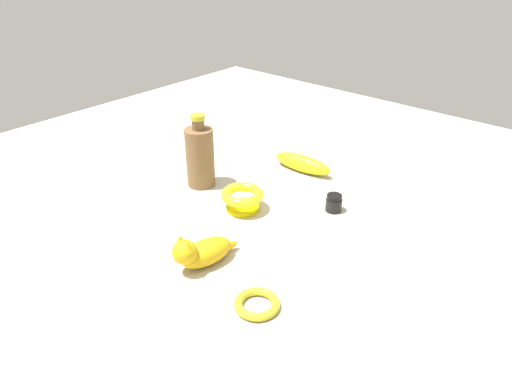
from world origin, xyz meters
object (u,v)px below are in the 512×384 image
Objects in this scene: bowl at (241,198)px; cat_figurine at (201,252)px; bangle at (257,304)px; nail_polish_jar at (334,203)px; bottle_tall at (200,156)px; banana at (303,163)px.

cat_figurine is (-0.22, -0.09, -0.00)m from bowl.
cat_figurine is (0.02, 0.17, 0.03)m from bangle.
bangle is at bearing -97.00° from cat_figurine.
cat_figurine is at bearing 166.62° from nail_polish_jar.
bowl is 0.23m from cat_figurine.
banana is (0.24, -0.16, -0.06)m from bottle_tall.
bottle_tall is at bearing 80.51° from bowl.
nail_polish_jar is at bearing 12.22° from bangle.
bangle is at bearing -65.81° from banana.
cat_figurine reaches higher than nail_polish_jar.
bottle_tall is 4.58× the size of nail_polish_jar.
cat_figurine is at bearing 83.00° from bangle.
nail_polish_jar is (0.36, -0.09, -0.01)m from cat_figurine.
bangle is at bearing -167.78° from nail_polish_jar.
banana is at bearing 27.90° from bangle.
bottle_tall is 0.30m from banana.
bowl is 0.27m from banana.
banana is at bearing 3.11° from bowl.
cat_figurine reaches higher than bowl.
bangle is 0.55× the size of cat_figurine.
bowl is at bearing 130.41° from nail_polish_jar.
bottle_tall reaches higher than bowl.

